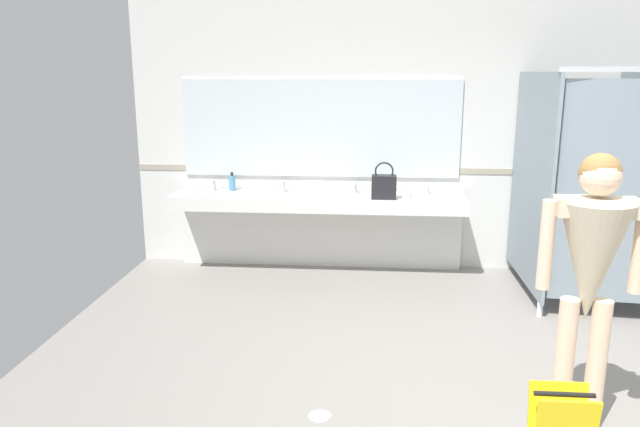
# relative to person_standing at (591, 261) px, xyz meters

# --- Properties ---
(ground_plane) EXTENTS (6.45, 6.55, 0.10)m
(ground_plane) POSITION_rel_person_standing_xyz_m (-0.52, 0.02, -1.09)
(ground_plane) COLOR gray
(wall_back) EXTENTS (6.45, 0.12, 2.97)m
(wall_back) POSITION_rel_person_standing_xyz_m (-0.52, 3.06, 0.45)
(wall_back) COLOR silver
(wall_back) RESTS_ON ground_plane
(wall_back_tile_band) EXTENTS (6.45, 0.01, 0.06)m
(wall_back_tile_band) POSITION_rel_person_standing_xyz_m (-0.52, 2.99, 0.01)
(wall_back_tile_band) COLOR #9E937F
(wall_back_tile_band) RESTS_ON wall_back
(vanity_counter) EXTENTS (3.01, 0.52, 0.94)m
(vanity_counter) POSITION_rel_person_standing_xyz_m (-1.77, 2.80, -0.43)
(vanity_counter) COLOR silver
(vanity_counter) RESTS_ON ground_plane
(mirror_panel) EXTENTS (2.91, 0.02, 1.01)m
(mirror_panel) POSITION_rel_person_standing_xyz_m (-1.77, 2.98, 0.45)
(mirror_panel) COLOR silver
(mirror_panel) RESTS_ON wall_back
(person_standing) EXTENTS (0.57, 0.42, 1.64)m
(person_standing) POSITION_rel_person_standing_xyz_m (0.00, 0.00, 0.00)
(person_standing) COLOR beige
(person_standing) RESTS_ON ground_plane
(handbag) EXTENTS (0.24, 0.14, 0.37)m
(handbag) POSITION_rel_person_standing_xyz_m (-1.10, 2.59, -0.08)
(handbag) COLOR black
(handbag) RESTS_ON vanity_counter
(soap_dispenser) EXTENTS (0.07, 0.07, 0.20)m
(soap_dispenser) POSITION_rel_person_standing_xyz_m (-2.70, 2.87, -0.12)
(soap_dispenser) COLOR teal
(soap_dispenser) RESTS_ON vanity_counter
(paper_cup) EXTENTS (0.07, 0.07, 0.08)m
(paper_cup) POSITION_rel_person_standing_xyz_m (-0.86, 2.65, -0.17)
(paper_cup) COLOR white
(paper_cup) RESTS_ON vanity_counter
(floor_drain_cover) EXTENTS (0.14, 0.14, 0.01)m
(floor_drain_cover) POSITION_rel_person_standing_xyz_m (-1.52, -0.02, -1.03)
(floor_drain_cover) COLOR #B7BABF
(floor_drain_cover) RESTS_ON ground_plane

